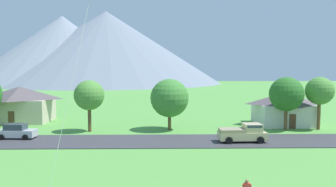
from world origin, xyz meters
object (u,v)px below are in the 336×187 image
Objects in this scene: tree_right_of_center at (170,98)px; house_left_center at (283,108)px; tree_center at (320,91)px; tree_left_of_center at (286,94)px; tree_near_right at (89,95)px; pickup_truck_sand_west_side at (244,133)px; parked_car_silver_mid_west at (17,132)px; house_leftmost at (20,104)px.

house_left_center is at bearing 13.36° from tree_right_of_center.
tree_center reaches higher than tree_right_of_center.
tree_left_of_center is at bearing -105.89° from house_left_center.
tree_left_of_center is 1.00× the size of tree_center.
tree_near_right is at bearing -178.94° from tree_left_of_center.
tree_center is at bearing 1.64° from tree_near_right.
tree_left_of_center reaches higher than tree_near_right.
tree_left_of_center is at bearing 44.20° from pickup_truck_sand_west_side.
tree_near_right is at bearing 160.02° from pickup_truck_sand_west_side.
house_left_center is at bearing 74.11° from tree_left_of_center.
parked_car_silver_mid_west is at bearing -149.50° from tree_near_right.
parked_car_silver_mid_west is 0.81× the size of pickup_truck_sand_west_side.
house_leftmost reaches higher than house_left_center.
house_leftmost is 23.67m from tree_right_of_center.
tree_near_right is (-25.56, -0.47, -0.09)m from tree_left_of_center.
tree_near_right reaches higher than house_leftmost.
tree_center is at bearing 7.95° from parked_car_silver_mid_west.
tree_right_of_center reaches higher than tree_near_right.
tree_right_of_center reaches higher than parked_car_silver_mid_west.
tree_center is at bearing 32.32° from pickup_truck_sand_west_side.
tree_near_right is 1.26× the size of pickup_truck_sand_west_side.
house_leftmost is 1.35× the size of tree_center.
house_leftmost reaches higher than parked_car_silver_mid_west.
pickup_truck_sand_west_side is at bearing -147.68° from tree_center.
tree_right_of_center is (-19.80, 0.15, -0.90)m from tree_center.
parked_car_silver_mid_west is at bearing -69.17° from house_leftmost.
house_leftmost reaches higher than pickup_truck_sand_west_side.
tree_near_right reaches higher than parked_car_silver_mid_west.
house_leftmost is 2.22× the size of parked_car_silver_mid_west.
tree_right_of_center is (-16.53, -3.93, 1.82)m from house_left_center.
tree_right_of_center reaches higher than house_leftmost.
tree_right_of_center is 18.83m from parked_car_silver_mid_west.
tree_near_right is (-10.29, -1.01, 0.45)m from tree_right_of_center.
tree_center reaches higher than tree_near_right.
tree_right_of_center is at bearing 5.61° from tree_near_right.
house_leftmost is 38.61m from tree_left_of_center.
tree_left_of_center is (-1.27, -4.46, 2.36)m from house_left_center.
pickup_truck_sand_west_side is (-11.85, -7.50, -4.05)m from tree_center.
tree_left_of_center is 10.84m from pickup_truck_sand_west_side.
tree_right_of_center is (22.51, -7.18, 1.44)m from house_leftmost.
tree_center is 1.04× the size of tree_right_of_center.
tree_near_right is 19.75m from pickup_truck_sand_west_side.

